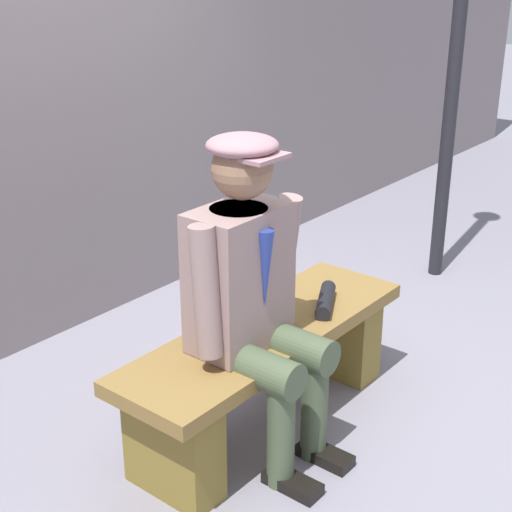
% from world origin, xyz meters
% --- Properties ---
extents(ground_plane, '(30.00, 30.00, 0.00)m').
position_xyz_m(ground_plane, '(0.00, 0.00, 0.00)').
color(ground_plane, gray).
extents(bench, '(1.50, 0.46, 0.48)m').
position_xyz_m(bench, '(0.00, 0.00, 0.31)').
color(bench, brown).
rests_on(bench, ground).
extents(seated_man, '(0.58, 0.61, 1.35)m').
position_xyz_m(seated_man, '(0.18, 0.07, 0.75)').
color(seated_man, gray).
rests_on(seated_man, ground).
extents(rolled_magazine, '(0.29, 0.20, 0.07)m').
position_xyz_m(rolled_magazine, '(-0.32, 0.09, 0.51)').
color(rolled_magazine, black).
rests_on(rolled_magazine, bench).
extents(stadium_wall, '(12.00, 0.24, 2.36)m').
position_xyz_m(stadium_wall, '(0.00, -1.54, 1.18)').
color(stadium_wall, slate).
rests_on(stadium_wall, ground).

